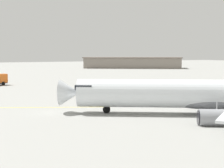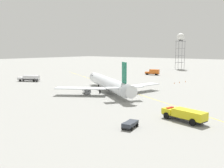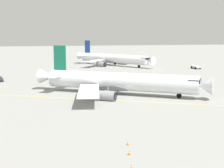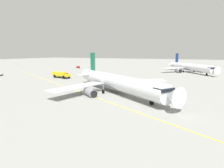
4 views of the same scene
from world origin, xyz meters
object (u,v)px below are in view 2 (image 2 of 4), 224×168
Objects in this scene: fuel_tanker_truck at (29,78)px; safety_cone_mid at (179,82)px; catering_truck_truck at (153,72)px; safety_cone_near at (174,83)px; safety_cone_far at (185,81)px; airliner_main at (109,84)px; radar_tower at (181,39)px; baggage_truck_truck at (130,124)px; fire_tender_truck at (185,114)px.

safety_cone_mid is at bearing -172.82° from fuel_tanker_truck.
safety_cone_near is (25.28, -25.84, -1.38)m from catering_truck_truck.
airliner_main is at bearing -102.56° from safety_cone_far.
safety_cone_far is at bearing 131.40° from catering_truck_truck.
radar_tower reaches higher than safety_cone_far.
baggage_truck_truck is at bearing -71.41° from safety_cone_near.
fuel_tanker_truck is 1.03× the size of fire_tender_truck.
safety_cone_near is (31.17, -73.61, -21.30)m from radar_tower.
baggage_truck_truck is 65.63m from safety_cone_near.
airliner_main is at bearing -77.65° from radar_tower.
airliner_main is at bearing -102.49° from safety_cone_mid.
fire_tender_truck is (52.24, -77.59, -0.13)m from catering_truck_truck.
catering_truck_truck reaches higher than fuel_tanker_truck.
fire_tender_truck is at bearing 137.91° from baggage_truck_truck.
safety_cone_far is (9.28, 41.65, -2.49)m from airliner_main.
safety_cone_near is (-20.92, 62.21, -0.44)m from baggage_truck_truck.
catering_truck_truck is 14.94× the size of safety_cone_mid.
baggage_truck_truck is 146.95m from radar_tower.
safety_cone_mid is at bearing 124.93° from catering_truck_truck.
catering_truck_truck is 14.94× the size of safety_cone_near.
fire_tender_truck reaches higher than safety_cone_mid.
airliner_main is 3.66× the size of fuel_tanker_truck.
safety_cone_far is at bearing -69.42° from airliner_main.
safety_cone_far is at bearing -63.59° from radar_tower.
airliner_main is 66.16× the size of safety_cone_far.
fire_tender_truck is at bearing -66.88° from safety_cone_far.
fuel_tanker_truck is at bearing -145.03° from safety_cone_mid.
safety_cone_mid is at bearing -52.95° from fire_tender_truck.
baggage_truck_truck is 79.47m from fuel_tanker_truck.
radar_tower is at bearing -53.50° from fire_tender_truck.
safety_cone_near is (-26.96, 51.76, -1.25)m from fire_tender_truck.
airliner_main is 1.42× the size of radar_tower.
safety_cone_near is at bearing -67.05° from radar_tower.
radar_tower is (22.48, 108.37, 20.00)m from fuel_tanker_truck.
safety_cone_near is at bearing -50.87° from fire_tender_truck.
radar_tower is at bearing -171.06° from baggage_truck_truck.
airliner_main is 66.16× the size of safety_cone_mid.
catering_truck_truck is 0.83× the size of fuel_tanker_truck.
safety_cone_mid is at bearing -174.96° from baggage_truck_truck.
fuel_tanker_truck is (-74.58, 27.45, 0.86)m from baggage_truck_truck.
fire_tender_truck is 60.99m from safety_cone_mid.
fuel_tanker_truck reaches higher than fire_tender_truck.
safety_cone_mid is (-26.19, 55.07, -1.25)m from fire_tender_truck.
safety_cone_mid is (8.33, 37.60, -2.49)m from airliner_main.
baggage_truck_truck is at bearing 132.01° from fuel_tanker_truck.
fuel_tanker_truck is at bearing 33.71° from airliner_main.
fuel_tanker_truck is 0.39× the size of radar_tower.
airliner_main is 35.20m from safety_cone_near.
safety_cone_mid is (0.78, 3.31, 0.00)m from safety_cone_near.
safety_cone_mid is (54.43, 38.07, -1.30)m from fuel_tanker_truck.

